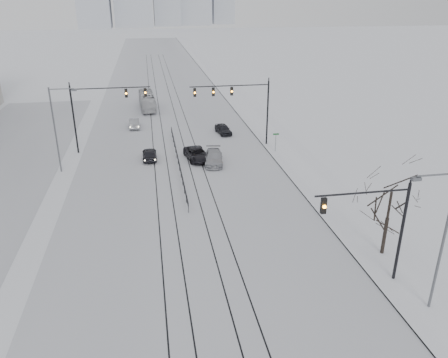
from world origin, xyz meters
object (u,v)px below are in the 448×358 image
traffic_mast_near (380,221)px  sedan_nb_far (223,129)px  sedan_sb_outer (134,123)px  box_truck (147,101)px  sedan_sb_inner (150,154)px  bare_tree (391,199)px  sedan_nb_front (197,154)px  sedan_nb_right (214,158)px

traffic_mast_near → sedan_nb_far: size_ratio=1.82×
sedan_sb_outer → box_truck: box_truck is taller
sedan_sb_inner → sedan_sb_outer: sedan_sb_inner is taller
bare_tree → sedan_sb_outer: bare_tree is taller
sedan_sb_inner → sedan_sb_outer: size_ratio=0.97×
sedan_nb_far → sedan_sb_outer: bearing=147.8°
traffic_mast_near → sedan_nb_front: size_ratio=1.45×
bare_tree → sedan_nb_far: size_ratio=1.59×
sedan_nb_far → bare_tree: bearing=-87.9°
traffic_mast_near → sedan_sb_inner: (-13.87, 26.13, -3.89)m
sedan_nb_front → traffic_mast_near: bearing=-80.4°
sedan_nb_right → sedan_nb_far: (3.00, 11.12, -0.05)m
sedan_nb_far → box_truck: bearing=112.7°
box_truck → sedan_nb_right: bearing=101.3°
traffic_mast_near → bare_tree: bearing=51.2°
traffic_mast_near → bare_tree: size_ratio=1.15×
traffic_mast_near → sedan_sb_outer: traffic_mast_near is taller
sedan_nb_right → sedan_nb_front: bearing=144.8°
sedan_nb_far → box_truck: (-10.00, 16.17, 0.68)m
sedan_sb_outer → sedan_nb_far: 13.02m
traffic_mast_near → box_truck: 52.79m
sedan_sb_inner → sedan_nb_front: bearing=169.2°
traffic_mast_near → sedan_sb_inner: 29.84m
sedan_sb_outer → box_truck: size_ratio=0.43×
sedan_nb_right → sedan_sb_outer: bearing=126.6°
traffic_mast_near → sedan_nb_front: (-8.54, 25.14, -3.89)m
sedan_sb_outer → box_truck: 11.25m
sedan_sb_outer → box_truck: bearing=-101.4°
sedan_nb_front → sedan_nb_right: size_ratio=1.00×
sedan_nb_far → box_truck: 19.03m
box_truck → sedan_sb_outer: bearing=76.8°
sedan_sb_outer → sedan_nb_right: (8.97, -16.24, 0.03)m
sedan_nb_far → traffic_mast_near: bearing=-92.7°
sedan_sb_outer → traffic_mast_near: bearing=110.3°
sedan_sb_outer → sedan_nb_front: (7.25, -14.65, 0.00)m
sedan_sb_outer → bare_tree: bearing=115.0°
traffic_mast_near → sedan_nb_right: size_ratio=1.44×
sedan_nb_right → box_truck: 28.19m
bare_tree → sedan_sb_outer: bearing=116.3°
traffic_mast_near → sedan_sb_outer: 42.99m
sedan_nb_right → sedan_nb_far: bearing=82.6°
sedan_nb_front → sedan_nb_right: (1.72, -1.59, 0.03)m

